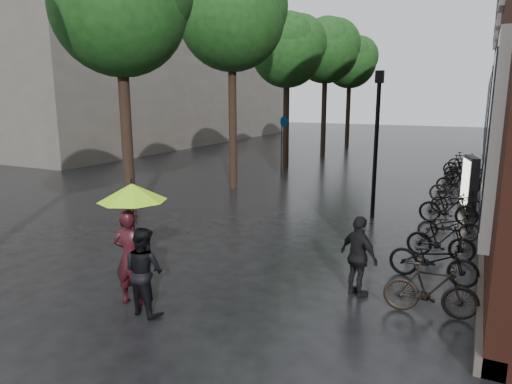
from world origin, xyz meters
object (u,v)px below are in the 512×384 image
Objects in this scene: person_black at (144,271)px; parked_bicycles at (455,194)px; lamp_post at (377,130)px; person_burgundy at (131,257)px; pedestrian_walking at (359,256)px; ad_lightbox at (469,184)px.

person_black is 0.09× the size of parked_bicycles.
person_burgundy is at bearing -107.82° from lamp_post.
pedestrian_walking is at bearing -80.42° from lamp_post.
ad_lightbox is 3.82m from lamp_post.
lamp_post reaches higher than pedestrian_walking.
lamp_post is at bearing -96.66° from person_black.
person_burgundy is at bearing -129.70° from ad_lightbox.
lamp_post is (2.16, 8.33, 1.95)m from person_black.
person_black is 0.35× the size of lamp_post.
person_black is at bearing 144.72° from person_burgundy.
person_black is 3.96m from pedestrian_walking.
person_burgundy is 8.74m from lamp_post.
person_burgundy is 4.23m from pedestrian_walking.
ad_lightbox reaches higher than person_black.
pedestrian_walking is (3.62, 2.18, -0.11)m from person_burgundy.
ad_lightbox is (0.41, -0.46, 0.45)m from parked_bicycles.
parked_bicycles is at bearing -126.96° from person_burgundy.
person_black is 1.00× the size of pedestrian_walking.
pedestrian_walking is at bearing -135.27° from person_black.
person_burgundy is 0.40× the size of lamp_post.
parked_bicycles is at bearing -104.29° from person_black.
pedestrian_walking is 8.57m from parked_bicycles.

